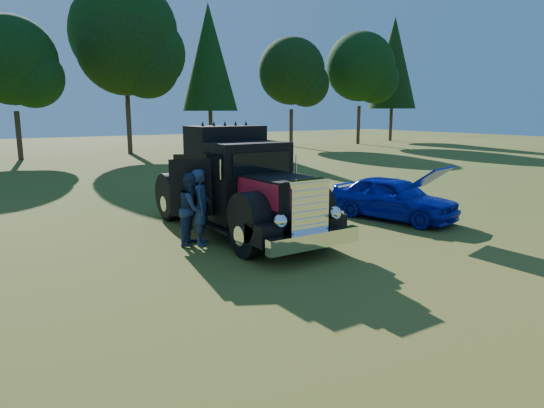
{
  "coord_description": "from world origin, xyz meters",
  "views": [
    {
      "loc": [
        -8.02,
        -9.12,
        3.41
      ],
      "look_at": [
        -1.21,
        1.21,
        1.04
      ],
      "focal_mm": 32.0,
      "sensor_mm": 36.0,
      "label": 1
    }
  ],
  "objects_px": {
    "spectator_near": "(202,207)",
    "hotrod_coupe": "(394,198)",
    "spectator_far": "(193,209)",
    "diamond_t_truck": "(241,189)"
  },
  "relations": [
    {
      "from": "diamond_t_truck",
      "to": "spectator_far",
      "type": "bearing_deg",
      "value": -169.6
    },
    {
      "from": "spectator_near",
      "to": "diamond_t_truck",
      "type": "bearing_deg",
      "value": -41.41
    },
    {
      "from": "spectator_far",
      "to": "spectator_near",
      "type": "bearing_deg",
      "value": -78.26
    },
    {
      "from": "spectator_near",
      "to": "hotrod_coupe",
      "type": "bearing_deg",
      "value": -63.75
    },
    {
      "from": "diamond_t_truck",
      "to": "spectator_near",
      "type": "distance_m",
      "value": 1.48
    },
    {
      "from": "diamond_t_truck",
      "to": "spectator_far",
      "type": "relative_size",
      "value": 3.81
    },
    {
      "from": "hotrod_coupe",
      "to": "spectator_far",
      "type": "height_order",
      "value": "hotrod_coupe"
    },
    {
      "from": "diamond_t_truck",
      "to": "hotrod_coupe",
      "type": "distance_m",
      "value": 5.14
    },
    {
      "from": "spectator_far",
      "to": "diamond_t_truck",
      "type": "bearing_deg",
      "value": -37.72
    },
    {
      "from": "spectator_far",
      "to": "hotrod_coupe",
      "type": "bearing_deg",
      "value": -54.94
    }
  ]
}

